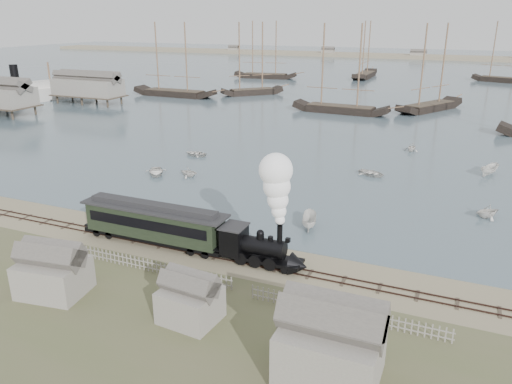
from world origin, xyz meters
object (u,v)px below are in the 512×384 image
at_px(locomotive, 271,219).
at_px(passenger_coach, 154,222).
at_px(steamship, 16,84).
at_px(beached_dinghy, 249,245).

height_order(locomotive, passenger_coach, locomotive).
xyz_separation_m(passenger_coach, steamship, (-81.17, 58.03, 2.55)).
relative_size(passenger_coach, steamship, 0.35).
bearing_deg(locomotive, passenger_coach, 180.00).
bearing_deg(passenger_coach, steamship, 144.44).
bearing_deg(beached_dinghy, steamship, 80.13).
distance_m(beached_dinghy, steamship, 105.90).
height_order(beached_dinghy, steamship, steamship).
bearing_deg(steamship, beached_dinghy, -103.52).
relative_size(locomotive, passenger_coach, 0.66).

